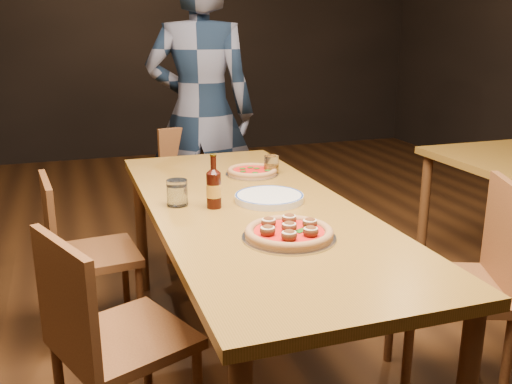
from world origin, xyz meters
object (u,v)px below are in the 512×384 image
object	(u,v)px
chair_main_e	(449,286)
water_glass	(177,193)
plate_stack	(269,198)
chair_main_nw	(124,337)
diner	(201,114)
table_main	(252,222)
chair_end	(205,198)
chair_main_sw	(94,254)
pizza_margherita	(252,171)
amber_glass	(271,165)
pizza_meatball	(289,232)
beer_bottle	(214,189)

from	to	relation	value
chair_main_e	water_glass	size ratio (longest dim) A/B	8.70
plate_stack	water_glass	xyz separation A→B (m)	(-0.37, 0.06, 0.04)
chair_main_nw	diner	world-z (taller)	diner
table_main	plate_stack	bearing A→B (deg)	21.33
table_main	chair_end	size ratio (longest dim) A/B	2.23
chair_end	plate_stack	bearing A→B (deg)	-99.53
chair_main_sw	pizza_margherita	size ratio (longest dim) A/B	3.24
chair_main_sw	amber_glass	xyz separation A→B (m)	(0.86, -0.06, 0.38)
pizza_meatball	amber_glass	bearing A→B (deg)	73.76
pizza_meatball	diner	bearing A→B (deg)	86.26
diner	pizza_margherita	bearing A→B (deg)	111.63
chair_main_sw	chair_end	distance (m)	0.92
table_main	chair_main_sw	size ratio (longest dim) A/B	2.38
plate_stack	diner	bearing A→B (deg)	88.63
chair_main_e	plate_stack	bearing A→B (deg)	-102.08
chair_end	water_glass	distance (m)	1.14
chair_end	pizza_margherita	world-z (taller)	chair_end
chair_main_sw	chair_end	bearing A→B (deg)	-54.04
beer_bottle	diner	world-z (taller)	diner
amber_glass	chair_end	bearing A→B (deg)	104.99
chair_end	diner	xyz separation A→B (m)	(0.05, 0.24, 0.47)
chair_main_sw	pizza_margherita	world-z (taller)	chair_main_sw
water_glass	amber_glass	world-z (taller)	water_glass
chair_main_sw	diner	bearing A→B (deg)	-46.37
chair_main_nw	chair_main_sw	size ratio (longest dim) A/B	1.04
chair_end	pizza_meatball	xyz separation A→B (m)	(-0.07, -1.52, 0.32)
chair_main_e	plate_stack	xyz separation A→B (m)	(-0.61, 0.41, 0.30)
chair_main_sw	chair_main_nw	bearing A→B (deg)	177.75
pizza_margherita	amber_glass	xyz separation A→B (m)	(0.09, -0.01, 0.03)
plate_stack	beer_bottle	bearing A→B (deg)	-176.81
chair_end	beer_bottle	bearing A→B (deg)	-111.78
chair_main_nw	pizza_margherita	distance (m)	1.12
beer_bottle	chair_main_sw	bearing A→B (deg)	132.94
table_main	chair_main_nw	bearing A→B (deg)	-150.19
chair_main_e	diner	xyz separation A→B (m)	(-0.58, 1.74, 0.46)
chair_main_e	table_main	bearing A→B (deg)	-96.57
plate_stack	table_main	bearing A→B (deg)	-158.67
pizza_meatball	beer_bottle	distance (m)	0.45
beer_bottle	water_glass	bearing A→B (deg)	149.78
table_main	chair_end	distance (m)	1.15
plate_stack	water_glass	size ratio (longest dim) A/B	2.70
chair_main_nw	chair_end	xyz separation A→B (m)	(0.63, 1.45, 0.01)
water_glass	plate_stack	bearing A→B (deg)	-9.76
chair_main_sw	chair_main_e	world-z (taller)	chair_main_e
chair_main_e	diner	distance (m)	1.90
table_main	amber_glass	distance (m)	0.54
chair_main_e	beer_bottle	bearing A→B (deg)	-93.20
chair_main_sw	chair_main_e	size ratio (longest dim) A/B	0.91
chair_main_e	amber_glass	world-z (taller)	chair_main_e
table_main	chair_main_sw	distance (m)	0.84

